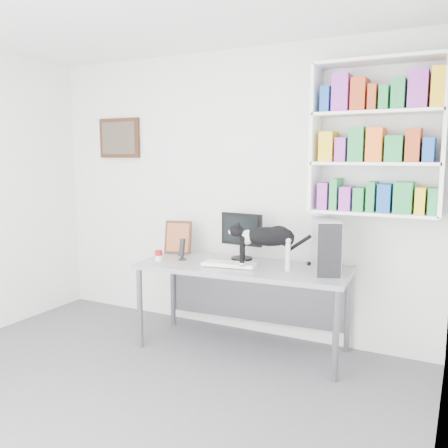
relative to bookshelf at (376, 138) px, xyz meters
The scene contains 11 objects.
room 2.37m from the bookshelf, 127.12° to the right, with size 4.01×4.01×2.70m.
bookshelf is the anchor object (origin of this frame).
wall_art 2.70m from the bookshelf, behind, with size 0.52×0.04×0.42m, color #462316.
desk 1.82m from the bookshelf, 163.26° to the right, with size 1.83×0.71×0.76m, color gray.
monitor 1.43m from the bookshelf, behind, with size 0.41×0.20×0.44m, color black.
keyboard 1.59m from the bookshelf, 160.65° to the right, with size 0.46×0.18×0.04m, color white.
pc_tower 0.95m from the bookshelf, 147.64° to the right, with size 0.19×0.44×0.44m, color #BABABF.
speaker 1.92m from the bookshelf, 167.29° to the right, with size 0.09×0.09×0.21m, color black.
leaning_print 2.03m from the bookshelf, behind, with size 0.27×0.11×0.33m, color #462316.
soup_can 2.12m from the bookshelf, 164.42° to the right, with size 0.07×0.07×0.10m, color #AA0E14.
cat 1.24m from the bookshelf, 155.64° to the right, with size 0.62×0.16×0.38m, color black, non-canonical shape.
Camera 1 is at (2.07, -2.12, 1.71)m, focal length 38.00 mm.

